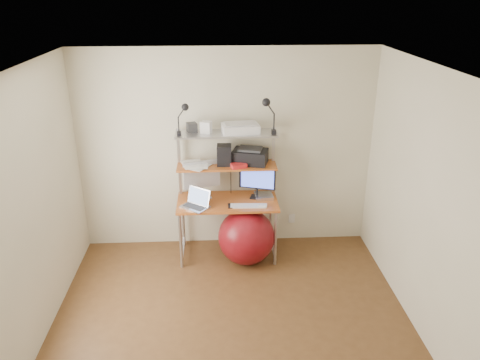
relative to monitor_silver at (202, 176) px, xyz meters
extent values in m
plane|color=brown|center=(0.30, -1.58, -1.01)|extent=(3.60, 3.60, 0.00)
plane|color=white|center=(0.30, -1.58, 1.49)|extent=(3.60, 3.60, 0.00)
plane|color=beige|center=(0.30, 0.22, 0.24)|extent=(3.60, 0.00, 3.60)
plane|color=beige|center=(-1.50, -1.58, 0.24)|extent=(0.00, 3.60, 3.60)
plane|color=beige|center=(2.10, -1.58, 0.24)|extent=(0.00, 3.60, 3.60)
cube|color=#BF5E25|center=(0.30, -0.14, -0.28)|extent=(1.20, 0.60, 0.03)
cylinder|color=#B0AFB4|center=(-0.26, -0.40, -0.65)|extent=(0.04, 0.04, 0.71)
cylinder|color=#B0AFB4|center=(-0.26, 0.12, -0.65)|extent=(0.04, 0.04, 0.71)
cylinder|color=#B0AFB4|center=(0.86, -0.40, -0.65)|extent=(0.04, 0.04, 0.71)
cylinder|color=#B0AFB4|center=(0.86, 0.12, -0.65)|extent=(0.04, 0.04, 0.71)
cube|color=#B0AFB4|center=(-0.27, 0.12, 0.14)|extent=(0.03, 0.04, 0.84)
cube|color=#B0AFB4|center=(0.87, 0.12, 0.14)|extent=(0.03, 0.04, 0.84)
cube|color=#BF5E25|center=(0.30, -0.01, 0.13)|extent=(1.18, 0.34, 0.02)
cube|color=#B0AFB4|center=(0.30, -0.01, 0.53)|extent=(1.18, 0.34, 0.02)
cube|color=silver|center=(1.15, 0.21, -0.71)|extent=(0.08, 0.01, 0.12)
cube|color=#BAB9BE|center=(0.00, -0.02, -0.26)|extent=(0.24, 0.21, 0.01)
cylinder|color=#BAB9BE|center=(0.00, 0.00, -0.19)|extent=(0.03, 0.03, 0.11)
cube|color=#BAB9BE|center=(0.00, 0.00, 0.03)|extent=(0.44, 0.16, 0.34)
plane|color=silver|center=(0.00, -0.02, 0.03)|extent=(0.39, 0.11, 0.40)
cube|color=black|center=(0.67, -0.07, -0.26)|extent=(0.19, 0.17, 0.01)
cylinder|color=black|center=(0.67, -0.05, -0.20)|extent=(0.03, 0.03, 0.10)
cube|color=black|center=(0.67, -0.05, -0.02)|extent=(0.43, 0.15, 0.27)
plane|color=#435CE4|center=(0.67, -0.06, -0.02)|extent=(0.38, 0.11, 0.40)
cube|color=silver|center=(-0.08, -0.30, -0.26)|extent=(0.38, 0.36, 0.01)
cube|color=#2F3032|center=(-0.08, -0.30, -0.25)|extent=(0.29, 0.26, 0.00)
cube|color=silver|center=(-0.02, -0.22, -0.15)|extent=(0.28, 0.24, 0.20)
plane|color=#7893C8|center=(-0.02, -0.22, -0.15)|extent=(0.27, 0.23, 0.27)
cube|color=silver|center=(0.54, -0.30, -0.26)|extent=(0.42, 0.14, 0.01)
cube|color=silver|center=(0.71, -0.32, -0.25)|extent=(0.11, 0.07, 0.03)
cube|color=silver|center=(0.74, -0.07, -0.25)|extent=(0.23, 0.23, 0.04)
cube|color=black|center=(0.34, -0.29, -0.26)|extent=(0.07, 0.13, 0.01)
cube|color=black|center=(0.58, 0.04, 0.23)|extent=(0.46, 0.37, 0.17)
cube|color=#2F3032|center=(0.58, 0.04, 0.33)|extent=(0.32, 0.27, 0.03)
cube|color=black|center=(0.27, 0.00, 0.27)|extent=(0.18, 0.18, 0.24)
cube|color=red|center=(0.44, -0.10, 0.17)|extent=(0.20, 0.16, 0.05)
cube|color=silver|center=(0.46, 0.00, 0.59)|extent=(0.45, 0.32, 0.09)
cube|color=#BAB9BE|center=(0.46, 0.00, 0.65)|extent=(0.38, 0.25, 0.02)
cube|color=silver|center=(0.07, -0.01, 0.61)|extent=(0.14, 0.13, 0.14)
cube|color=#2F3032|center=(-0.10, 0.04, 0.60)|extent=(0.14, 0.14, 0.11)
cube|color=black|center=(-0.24, -0.08, 0.57)|extent=(0.05, 0.05, 0.05)
cylinder|color=black|center=(-0.24, -0.08, 0.67)|extent=(0.01, 0.01, 0.16)
sphere|color=black|center=(-0.15, -0.09, 0.87)|extent=(0.08, 0.08, 0.08)
cube|color=black|center=(0.84, -0.10, 0.57)|extent=(0.05, 0.06, 0.05)
cylinder|color=black|center=(0.84, -0.10, 0.69)|extent=(0.02, 0.02, 0.19)
sphere|color=black|center=(0.75, -0.11, 0.92)|extent=(0.09, 0.09, 0.09)
sphere|color=maroon|center=(0.52, -0.31, -0.67)|extent=(0.68, 0.68, 0.68)
cube|color=white|center=(-0.11, 0.01, 0.15)|extent=(0.27, 0.32, 0.00)
cube|color=white|center=(-0.03, -0.06, 0.15)|extent=(0.33, 0.35, 0.00)
cube|color=white|center=(-0.10, 0.03, 0.16)|extent=(0.25, 0.31, 0.00)
cube|color=white|center=(-0.02, -0.03, 0.16)|extent=(0.22, 0.28, 0.00)
cube|color=white|center=(-0.12, -0.01, 0.17)|extent=(0.28, 0.33, 0.00)
camera|label=1|loc=(0.17, -5.21, 2.12)|focal=35.00mm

